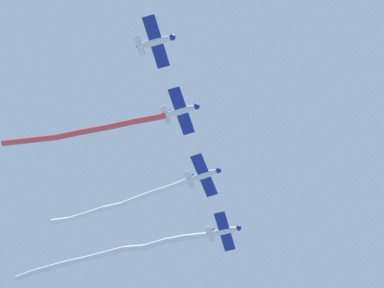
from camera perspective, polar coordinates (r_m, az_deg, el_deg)
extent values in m
ellipsoid|color=silver|center=(71.44, -3.35, 9.14)|extent=(2.17, 4.26, 0.86)
sphere|color=navy|center=(71.19, -1.78, 9.56)|extent=(0.93, 0.93, 0.73)
ellipsoid|color=#1E2847|center=(71.67, -2.92, 9.33)|extent=(0.88, 1.18, 0.46)
cube|color=navy|center=(71.31, -3.24, 9.15)|extent=(6.26, 3.33, 0.11)
cube|color=silver|center=(71.77, -4.71, 8.79)|extent=(2.52, 1.53, 0.10)
cube|color=navy|center=(72.18, -4.62, 8.92)|extent=(0.42, 0.94, 1.19)
ellipsoid|color=silver|center=(74.67, -1.05, 2.97)|extent=(2.05, 4.28, 0.86)
sphere|color=navy|center=(74.42, 0.42, 3.39)|extent=(0.91, 0.91, 0.73)
ellipsoid|color=#1E2847|center=(74.90, -0.67, 3.18)|extent=(0.85, 1.17, 0.46)
cube|color=navy|center=(74.55, -0.95, 2.97)|extent=(6.28, 3.15, 0.11)
cube|color=silver|center=(75.01, -2.34, 2.63)|extent=(2.52, 1.46, 0.10)
cube|color=navy|center=(75.40, -2.27, 2.79)|extent=(0.39, 0.95, 1.19)
cylinder|color=#DB4C4C|center=(75.04, -3.86, 2.29)|extent=(2.17, 3.36, 1.07)
cylinder|color=#DB4C4C|center=(75.46, -6.32, 1.79)|extent=(1.88, 3.31, 0.78)
cylinder|color=#DB4C4C|center=(75.96, -8.73, 1.30)|extent=(2.21, 3.29, 1.21)
cylinder|color=#DB4C4C|center=(76.43, -10.99, 0.84)|extent=(1.94, 2.94, 1.10)
cylinder|color=#DB4C4C|center=(77.01, -13.14, 0.49)|extent=(2.18, 3.00, 1.01)
cylinder|color=#DB4C4C|center=(77.76, -15.39, 0.22)|extent=(2.24, 3.22, 0.91)
sphere|color=#DB4C4C|center=(74.95, -2.59, 2.52)|extent=(0.71, 0.71, 0.71)
sphere|color=#DB4C4C|center=(75.17, -5.12, 2.05)|extent=(0.71, 0.71, 0.71)
sphere|color=#DB4C4C|center=(75.79, -7.51, 1.53)|extent=(0.71, 0.71, 0.71)
sphere|color=#DB4C4C|center=(76.17, -9.95, 1.07)|extent=(0.71, 0.71, 0.71)
sphere|color=#DB4C4C|center=(76.72, -12.03, 0.62)|extent=(0.71, 0.71, 0.71)
sphere|color=#DB4C4C|center=(77.34, -14.23, 0.36)|extent=(0.71, 0.71, 0.71)
sphere|color=#DB4C4C|center=(78.22, -16.54, 0.09)|extent=(0.71, 0.71, 0.71)
ellipsoid|color=silver|center=(78.28, 1.01, -2.84)|extent=(1.84, 4.29, 0.86)
sphere|color=navy|center=(77.99, 2.39, -2.39)|extent=(0.88, 0.88, 0.73)
ellipsoid|color=#1E2847|center=(78.48, 1.36, -2.60)|extent=(0.81, 1.16, 0.46)
cube|color=navy|center=(78.16, 1.11, -2.85)|extent=(6.29, 2.85, 0.11)
cube|color=silver|center=(78.65, -0.21, -3.20)|extent=(2.51, 1.35, 0.10)
cube|color=navy|center=(79.02, -0.15, -3.02)|extent=(0.34, 0.96, 1.19)
cylinder|color=white|center=(78.57, -1.24, -3.62)|extent=(1.53, 2.43, 1.37)
cylinder|color=white|center=(78.86, -2.88, -4.20)|extent=(1.24, 2.57, 0.74)
cylinder|color=white|center=(79.29, -4.38, -4.70)|extent=(1.35, 2.05, 1.13)
cylinder|color=white|center=(79.52, -5.69, -5.20)|extent=(1.36, 2.05, 1.21)
cylinder|color=white|center=(79.68, -7.13, -5.60)|extent=(1.72, 2.25, 1.20)
cylinder|color=white|center=(80.09, -8.68, -6.01)|extent=(1.22, 2.42, 0.74)
cylinder|color=white|center=(80.90, -10.19, -6.46)|extent=(1.26, 2.44, 0.76)
cylinder|color=white|center=(81.52, -11.70, -6.75)|extent=(1.74, 2.24, 0.96)
sphere|color=white|center=(78.60, -0.44, -3.32)|extent=(0.64, 0.64, 0.64)
sphere|color=white|center=(78.56, -2.04, -3.93)|extent=(0.64, 0.64, 0.64)
sphere|color=white|center=(79.18, -3.72, -4.46)|extent=(0.64, 0.64, 0.64)
sphere|color=white|center=(79.42, -5.04, -4.95)|extent=(0.64, 0.64, 0.64)
sphere|color=white|center=(79.64, -6.35, -5.44)|extent=(0.64, 0.64, 0.64)
sphere|color=white|center=(79.73, -7.91, -5.76)|extent=(0.64, 0.64, 0.64)
sphere|color=white|center=(80.46, -9.43, -6.25)|extent=(0.64, 0.64, 0.64)
sphere|color=white|center=(81.34, -10.93, -6.67)|extent=(0.64, 0.64, 0.64)
sphere|color=white|center=(81.71, -12.47, -6.84)|extent=(0.64, 0.64, 0.64)
ellipsoid|color=silver|center=(83.21, 2.86, -7.84)|extent=(2.19, 4.26, 0.86)
sphere|color=navy|center=(83.03, 4.22, -7.53)|extent=(0.93, 0.93, 0.73)
ellipsoid|color=#1E2847|center=(83.42, 3.21, -7.63)|extent=(0.89, 1.18, 0.46)
cube|color=navy|center=(83.10, 2.96, -7.86)|extent=(6.26, 3.35, 0.11)
cube|color=silver|center=(83.47, 1.67, -8.08)|extent=(2.52, 1.54, 0.10)
cube|color=navy|center=(83.83, 1.72, -7.89)|extent=(0.42, 0.94, 1.19)
cylinder|color=white|center=(83.59, 0.44, -8.28)|extent=(2.00, 2.98, 1.00)
cylinder|color=white|center=(84.27, -1.46, -8.54)|extent=(1.75, 2.92, 1.53)
cylinder|color=white|center=(85.18, -3.31, -8.97)|extent=(1.52, 3.14, 0.88)
cylinder|color=white|center=(86.26, -5.21, -9.30)|extent=(1.97, 3.15, 1.77)
cylinder|color=white|center=(87.68, -7.06, -9.58)|extent=(1.63, 3.29, 1.56)
cylinder|color=white|center=(89.23, -8.78, -9.98)|extent=(1.55, 3.14, 1.65)
cylinder|color=white|center=(90.85, -10.42, -10.32)|extent=(1.68, 3.16, 1.63)
cylinder|color=white|center=(92.43, -11.89, -10.62)|extent=(1.42, 2.70, 1.55)
cylinder|color=white|center=(94.13, -13.27, -10.94)|extent=(1.47, 3.18, 1.67)
cylinder|color=white|center=(95.91, -14.73, -11.34)|extent=(1.43, 3.08, 1.26)
sphere|color=white|center=(83.41, 1.45, -8.18)|extent=(0.77, 0.77, 0.77)
sphere|color=white|center=(83.79, -0.56, -8.39)|extent=(0.77, 0.77, 0.77)
sphere|color=white|center=(84.78, -2.35, -8.69)|extent=(0.77, 0.77, 0.77)
sphere|color=white|center=(85.61, -4.26, -9.23)|extent=(0.77, 0.77, 0.77)
sphere|color=white|center=(86.94, -6.14, -9.36)|extent=(0.77, 0.77, 0.77)
sphere|color=white|center=(88.44, -7.96, -9.80)|extent=(0.77, 0.77, 0.77)
sphere|color=white|center=(90.05, -9.60, -10.16)|extent=(0.77, 0.77, 0.77)
sphere|color=white|center=(91.67, -11.24, -10.46)|extent=(0.77, 0.77, 0.77)
sphere|color=white|center=(93.19, -12.53, -10.77)|extent=(0.77, 0.77, 0.77)
sphere|color=white|center=(95.09, -14.00, -11.10)|extent=(0.77, 0.77, 0.77)
sphere|color=white|center=(96.74, -15.46, -11.57)|extent=(0.77, 0.77, 0.77)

